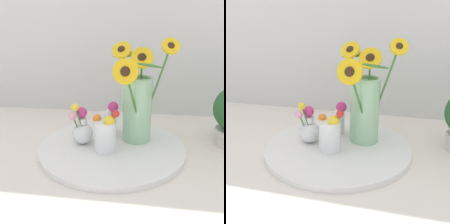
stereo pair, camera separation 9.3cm
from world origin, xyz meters
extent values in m
plane|color=silver|center=(0.00, 0.00, 0.00)|extent=(6.00, 6.00, 0.00)
cylinder|color=white|center=(-0.01, 0.03, 0.01)|extent=(0.54, 0.54, 0.02)
cylinder|color=#99CC9E|center=(0.08, 0.10, 0.14)|extent=(0.11, 0.11, 0.23)
torus|color=#99CC9E|center=(0.08, 0.10, 0.26)|extent=(0.11, 0.11, 0.01)
cylinder|color=#427533|center=(0.07, 0.03, 0.19)|extent=(0.06, 0.08, 0.22)
cylinder|color=yellow|center=(0.04, -0.01, 0.30)|extent=(0.10, 0.03, 0.10)
sphere|color=#382314|center=(0.04, -0.01, 0.30)|extent=(0.04, 0.04, 0.04)
cylinder|color=#427533|center=(0.09, 0.11, 0.20)|extent=(0.01, 0.02, 0.27)
cylinder|color=yellow|center=(0.09, 0.12, 0.33)|extent=(0.08, 0.06, 0.07)
sphere|color=#382314|center=(0.09, 0.12, 0.33)|extent=(0.03, 0.03, 0.03)
cylinder|color=#427533|center=(0.05, 0.10, 0.21)|extent=(0.08, 0.06, 0.28)
cylinder|color=yellow|center=(0.01, 0.13, 0.36)|extent=(0.08, 0.06, 0.07)
sphere|color=#382314|center=(0.01, 0.13, 0.36)|extent=(0.03, 0.03, 0.03)
cylinder|color=#427533|center=(0.14, 0.10, 0.22)|extent=(0.09, 0.02, 0.29)
cylinder|color=yellow|center=(0.19, 0.11, 0.37)|extent=(0.08, 0.05, 0.07)
sphere|color=#382314|center=(0.19, 0.11, 0.37)|extent=(0.03, 0.03, 0.03)
ellipsoid|color=#38702D|center=(0.12, 0.03, 0.32)|extent=(0.10, 0.09, 0.03)
ellipsoid|color=#38702D|center=(0.04, 0.16, 0.34)|extent=(0.14, 0.12, 0.02)
cylinder|color=white|center=(-0.02, -0.02, 0.08)|extent=(0.08, 0.08, 0.11)
cylinder|color=#4C8438|center=(-0.04, -0.01, 0.09)|extent=(0.03, 0.02, 0.08)
sphere|color=orange|center=(-0.06, 0.00, 0.13)|extent=(0.03, 0.03, 0.03)
cylinder|color=#4C8438|center=(-0.02, -0.02, 0.10)|extent=(0.02, 0.02, 0.08)
sphere|color=yellow|center=(-0.01, -0.03, 0.14)|extent=(0.04, 0.04, 0.04)
cylinder|color=#4C8438|center=(0.00, -0.01, 0.10)|extent=(0.03, 0.02, 0.11)
sphere|color=red|center=(0.01, -0.02, 0.16)|extent=(0.03, 0.03, 0.03)
sphere|color=white|center=(-0.12, 0.03, 0.06)|extent=(0.08, 0.08, 0.08)
cylinder|color=white|center=(-0.12, 0.03, 0.11)|extent=(0.04, 0.04, 0.02)
cylinder|color=#427533|center=(-0.13, 0.02, 0.09)|extent=(0.02, 0.03, 0.09)
sphere|color=pink|center=(-0.14, 0.00, 0.14)|extent=(0.03, 0.03, 0.03)
cylinder|color=#427533|center=(-0.12, 0.03, 0.09)|extent=(0.01, 0.01, 0.10)
sphere|color=#C6337A|center=(-0.12, 0.04, 0.14)|extent=(0.04, 0.04, 0.04)
cylinder|color=#427533|center=(-0.12, 0.02, 0.11)|extent=(0.04, 0.01, 0.11)
sphere|color=yellow|center=(-0.14, 0.01, 0.17)|extent=(0.03, 0.03, 0.03)
cylinder|color=white|center=(-0.04, 0.14, 0.06)|extent=(0.06, 0.06, 0.08)
cylinder|color=#427533|center=(-0.02, 0.12, 0.09)|extent=(0.02, 0.03, 0.10)
sphere|color=#C6337A|center=(-0.01, 0.11, 0.14)|extent=(0.04, 0.04, 0.04)
cylinder|color=#427533|center=(-0.03, 0.14, 0.09)|extent=(0.02, 0.02, 0.09)
sphere|color=red|center=(-0.02, 0.14, 0.14)|extent=(0.02, 0.02, 0.02)
cylinder|color=#427533|center=(-0.04, 0.15, 0.07)|extent=(0.02, 0.01, 0.06)
sphere|color=white|center=(-0.03, 0.15, 0.10)|extent=(0.04, 0.04, 0.04)
camera|label=1|loc=(0.12, -0.83, 0.46)|focal=42.00mm
camera|label=2|loc=(0.21, -0.82, 0.46)|focal=42.00mm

